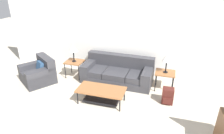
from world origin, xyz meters
name	(u,v)px	position (x,y,z in m)	size (l,w,h in m)	color
wall_back	(130,38)	(0.00, 4.35, 1.30)	(9.15, 0.06, 2.60)	white
couch	(118,73)	(-0.25, 3.73, 0.29)	(2.26, 1.04, 0.82)	#38383D
armchair	(39,73)	(-2.70, 2.98, 0.29)	(1.32, 1.30, 0.80)	#38383D
coffee_table	(101,93)	(-0.37, 2.43, 0.30)	(1.29, 0.64, 0.41)	#935B33
side_table_left	(74,63)	(-1.74, 3.63, 0.51)	(0.57, 0.52, 0.56)	#935B33
side_table_right	(165,74)	(1.23, 3.63, 0.51)	(0.57, 0.52, 0.56)	#935B33
table_lamp_left	(73,48)	(-1.74, 3.63, 1.02)	(0.29, 0.29, 0.58)	black
table_lamp_right	(167,58)	(1.23, 3.63, 1.02)	(0.29, 0.29, 0.58)	black
backpack	(168,96)	(1.36, 2.90, 0.22)	(0.30, 0.31, 0.44)	#4C1E19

